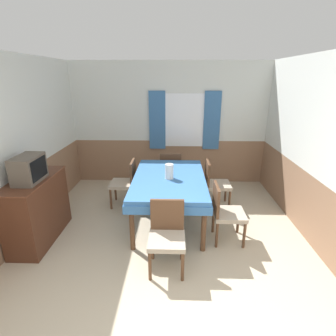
{
  "coord_description": "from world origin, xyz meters",
  "views": [
    {
      "loc": [
        0.14,
        -1.38,
        2.28
      ],
      "look_at": [
        0.02,
        2.5,
        0.92
      ],
      "focal_mm": 28.0,
      "sensor_mm": 36.0,
      "label": 1
    }
  ],
  "objects_px": {
    "chair_right_near": "(225,211)",
    "chair_right_far": "(214,182)",
    "chair_head_window": "(171,171)",
    "chair_left_far": "(126,181)",
    "sideboard": "(38,209)",
    "tv": "(29,169)",
    "vase": "(169,171)",
    "dining_table": "(169,183)",
    "chair_head_near": "(167,233)"
  },
  "relations": [
    {
      "from": "chair_head_near",
      "to": "vase",
      "type": "xyz_separation_m",
      "value": [
        0.0,
        1.07,
        0.42
      ]
    },
    {
      "from": "dining_table",
      "to": "chair_right_far",
      "type": "bearing_deg",
      "value": 33.78
    },
    {
      "from": "chair_left_far",
      "to": "sideboard",
      "type": "height_order",
      "value": "sideboard"
    },
    {
      "from": "chair_left_far",
      "to": "chair_head_near",
      "type": "bearing_deg",
      "value": -154.25
    },
    {
      "from": "dining_table",
      "to": "sideboard",
      "type": "distance_m",
      "value": 1.98
    },
    {
      "from": "chair_left_far",
      "to": "chair_right_far",
      "type": "relative_size",
      "value": 1.0
    },
    {
      "from": "vase",
      "to": "tv",
      "type": "bearing_deg",
      "value": -161.61
    },
    {
      "from": "chair_head_window",
      "to": "chair_right_near",
      "type": "bearing_deg",
      "value": -64.25
    },
    {
      "from": "sideboard",
      "to": "vase",
      "type": "bearing_deg",
      "value": 15.51
    },
    {
      "from": "chair_head_near",
      "to": "sideboard",
      "type": "distance_m",
      "value": 1.96
    },
    {
      "from": "sideboard",
      "to": "tv",
      "type": "distance_m",
      "value": 0.65
    },
    {
      "from": "chair_right_near",
      "to": "chair_right_far",
      "type": "height_order",
      "value": "same"
    },
    {
      "from": "dining_table",
      "to": "chair_head_window",
      "type": "height_order",
      "value": "chair_head_window"
    },
    {
      "from": "vase",
      "to": "chair_head_near",
      "type": "bearing_deg",
      "value": -90.09
    },
    {
      "from": "chair_head_near",
      "to": "tv",
      "type": "xyz_separation_m",
      "value": [
        -1.84,
        0.46,
        0.66
      ]
    },
    {
      "from": "chair_left_far",
      "to": "chair_right_near",
      "type": "relative_size",
      "value": 1.0
    },
    {
      "from": "chair_right_far",
      "to": "dining_table",
      "type": "bearing_deg",
      "value": -56.22
    },
    {
      "from": "sideboard",
      "to": "vase",
      "type": "relative_size",
      "value": 4.91
    },
    {
      "from": "chair_left_far",
      "to": "vase",
      "type": "relative_size",
      "value": 3.68
    },
    {
      "from": "sideboard",
      "to": "chair_left_far",
      "type": "bearing_deg",
      "value": 46.45
    },
    {
      "from": "tv",
      "to": "vase",
      "type": "height_order",
      "value": "tv"
    },
    {
      "from": "dining_table",
      "to": "sideboard",
      "type": "relative_size",
      "value": 1.57
    },
    {
      "from": "chair_head_near",
      "to": "chair_right_far",
      "type": "distance_m",
      "value": 1.86
    },
    {
      "from": "tv",
      "to": "vase",
      "type": "xyz_separation_m",
      "value": [
        1.85,
        0.61,
        -0.24
      ]
    },
    {
      "from": "dining_table",
      "to": "sideboard",
      "type": "xyz_separation_m",
      "value": [
        -1.88,
        -0.59,
        -0.19
      ]
    },
    {
      "from": "chair_head_window",
      "to": "chair_right_near",
      "type": "xyz_separation_m",
      "value": [
        0.81,
        -1.67,
        0.0
      ]
    },
    {
      "from": "sideboard",
      "to": "chair_right_far",
      "type": "bearing_deg",
      "value": 22.75
    },
    {
      "from": "tv",
      "to": "vase",
      "type": "distance_m",
      "value": 1.96
    },
    {
      "from": "chair_left_far",
      "to": "vase",
      "type": "bearing_deg",
      "value": -126.77
    },
    {
      "from": "vase",
      "to": "chair_left_far",
      "type": "bearing_deg",
      "value": 143.23
    },
    {
      "from": "chair_right_far",
      "to": "chair_head_near",
      "type": "bearing_deg",
      "value": -25.75
    },
    {
      "from": "chair_head_window",
      "to": "chair_right_far",
      "type": "xyz_separation_m",
      "value": [
        0.81,
        -0.59,
        0.0
      ]
    },
    {
      "from": "chair_head_near",
      "to": "chair_head_window",
      "type": "xyz_separation_m",
      "value": [
        0.0,
        2.27,
        0.0
      ]
    },
    {
      "from": "dining_table",
      "to": "tv",
      "type": "distance_m",
      "value": 2.02
    },
    {
      "from": "sideboard",
      "to": "chair_right_near",
      "type": "bearing_deg",
      "value": 0.99
    },
    {
      "from": "chair_head_near",
      "to": "chair_right_far",
      "type": "relative_size",
      "value": 1.0
    },
    {
      "from": "chair_left_far",
      "to": "chair_right_near",
      "type": "bearing_deg",
      "value": -123.78
    },
    {
      "from": "tv",
      "to": "chair_right_near",
      "type": "bearing_deg",
      "value": 2.99
    },
    {
      "from": "sideboard",
      "to": "chair_head_window",
      "type": "bearing_deg",
      "value": 42.49
    },
    {
      "from": "chair_head_near",
      "to": "tv",
      "type": "height_order",
      "value": "tv"
    },
    {
      "from": "chair_head_near",
      "to": "chair_left_far",
      "type": "distance_m",
      "value": 1.86
    },
    {
      "from": "chair_head_window",
      "to": "chair_right_near",
      "type": "height_order",
      "value": "same"
    },
    {
      "from": "dining_table",
      "to": "chair_head_near",
      "type": "height_order",
      "value": "chair_head_near"
    },
    {
      "from": "dining_table",
      "to": "vase",
      "type": "height_order",
      "value": "vase"
    },
    {
      "from": "dining_table",
      "to": "sideboard",
      "type": "height_order",
      "value": "sideboard"
    },
    {
      "from": "chair_head_near",
      "to": "chair_left_far",
      "type": "relative_size",
      "value": 1.0
    },
    {
      "from": "chair_left_far",
      "to": "chair_right_far",
      "type": "height_order",
      "value": "same"
    },
    {
      "from": "sideboard",
      "to": "tv",
      "type": "relative_size",
      "value": 2.44
    },
    {
      "from": "sideboard",
      "to": "vase",
      "type": "distance_m",
      "value": 1.99
    },
    {
      "from": "chair_right_near",
      "to": "chair_right_far",
      "type": "relative_size",
      "value": 1.0
    }
  ]
}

